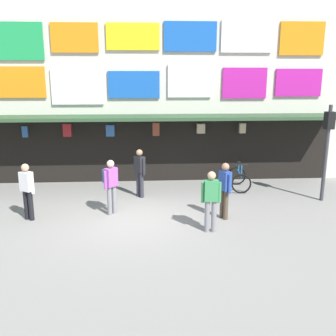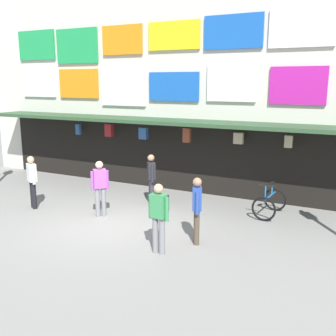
# 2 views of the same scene
# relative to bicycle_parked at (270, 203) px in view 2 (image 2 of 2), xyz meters

# --- Properties ---
(ground_plane) EXTENTS (80.00, 80.00, 0.00)m
(ground_plane) POSITION_rel_bicycle_parked_xyz_m (-3.84, -2.65, -0.39)
(ground_plane) COLOR gray
(shopfront) EXTENTS (18.00, 2.60, 8.00)m
(shopfront) POSITION_rel_bicycle_parked_xyz_m (-3.84, 1.92, 3.57)
(shopfront) COLOR beige
(shopfront) RESTS_ON ground
(bicycle_parked) EXTENTS (0.82, 1.22, 1.05)m
(bicycle_parked) POSITION_rel_bicycle_parked_xyz_m (0.00, 0.00, 0.00)
(bicycle_parked) COLOR black
(bicycle_parked) RESTS_ON ground
(pedestrian_in_blue) EXTENTS (0.47, 0.37, 1.68)m
(pedestrian_in_blue) POSITION_rel_bicycle_parked_xyz_m (-6.85, -2.64, 0.55)
(pedestrian_in_blue) COLOR black
(pedestrian_in_blue) RESTS_ON ground
(pedestrian_in_yellow) EXTENTS (0.35, 0.49, 1.68)m
(pedestrian_in_yellow) POSITION_rel_bicycle_parked_xyz_m (-1.16, -2.89, 0.55)
(pedestrian_in_yellow) COLOR brown
(pedestrian_in_yellow) RESTS_ON ground
(pedestrian_in_white) EXTENTS (0.53, 0.37, 1.68)m
(pedestrian_in_white) POSITION_rel_bicycle_parked_xyz_m (-1.72, -3.80, 0.59)
(pedestrian_in_white) COLOR gray
(pedestrian_in_white) RESTS_ON ground
(pedestrian_in_green) EXTENTS (0.40, 0.43, 1.68)m
(pedestrian_in_green) POSITION_rel_bicycle_parked_xyz_m (-3.64, -0.71, 0.55)
(pedestrian_in_green) COLOR #2D2D38
(pedestrian_in_green) RESTS_ON ground
(pedestrian_in_black) EXTENTS (0.47, 0.47, 1.68)m
(pedestrian_in_black) POSITION_rel_bicycle_parked_xyz_m (-4.49, -2.30, 0.59)
(pedestrian_in_black) COLOR gray
(pedestrian_in_black) RESTS_ON ground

